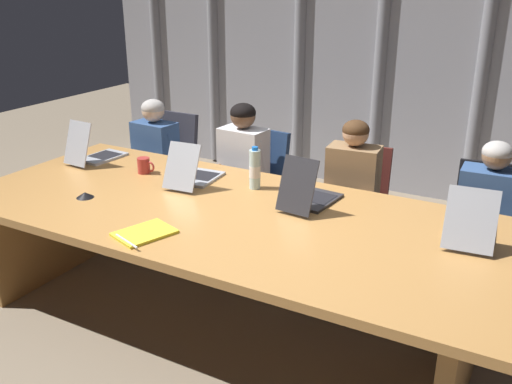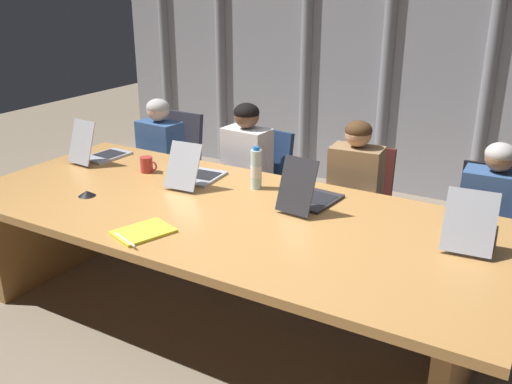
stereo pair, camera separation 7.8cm
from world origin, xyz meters
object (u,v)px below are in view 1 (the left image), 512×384
laptop_center (310,195)px  person_left_mid (237,171)px  laptop_right_mid (470,227)px  laptop_left_mid (194,174)px  coffee_mug_near (144,166)px  laptop_left_end (95,153)px  office_chair_right_mid (481,252)px  spiral_notepad (144,233)px  office_chair_left_end (166,184)px  person_center (349,194)px  office_chair_left_mid (252,203)px  person_right_mid (486,220)px  water_bottle_primary (255,169)px  conference_mic_left_side (85,195)px  person_left_end (149,159)px  office_chair_center (352,225)px

laptop_center → person_left_mid: person_left_mid is taller
laptop_center → laptop_right_mid: 0.92m
laptop_left_mid → coffee_mug_near: bearing=87.0°
laptop_left_end → laptop_right_mid: size_ratio=0.92×
laptop_left_end → laptop_left_mid: laptop_left_end is taller
office_chair_right_mid → spiral_notepad: 2.24m
laptop_center → spiral_notepad: bearing=148.8°
office_chair_left_end → laptop_center: bearing=65.7°
laptop_right_mid → person_center: size_ratio=0.44×
laptop_center → person_center: person_center is taller
laptop_center → office_chair_left_mid: bearing=52.7°
laptop_left_end → coffee_mug_near: (0.51, -0.05, -0.01)m
laptop_right_mid → office_chair_right_mid: (0.00, 0.77, -0.48)m
laptop_left_end → laptop_center: (1.76, -0.03, 0.00)m
person_center → office_chair_left_mid: bearing=-105.6°
person_right_mid → spiral_notepad: 2.10m
office_chair_left_mid → spiral_notepad: (0.23, -1.58, 0.43)m
laptop_right_mid → coffee_mug_near: 2.18m
person_center → water_bottle_primary: person_center is taller
office_chair_right_mid → conference_mic_left_side: 2.61m
person_left_end → person_right_mid: person_right_mid is taller
office_chair_left_end → person_center: size_ratio=0.84×
laptop_left_end → person_left_mid: bearing=-53.5°
person_right_mid → conference_mic_left_side: person_right_mid is taller
spiral_notepad → office_chair_left_mid: bearing=117.4°
person_right_mid → conference_mic_left_side: bearing=-64.6°
laptop_left_mid → laptop_right_mid: laptop_right_mid is taller
office_chair_left_end → person_center: (1.73, -0.16, 0.29)m
office_chair_left_mid → person_left_end: size_ratio=0.82×
conference_mic_left_side → laptop_center: bearing=23.8°
laptop_center → person_left_end: person_left_end is taller
spiral_notepad → laptop_right_mid: bearing=47.2°
laptop_right_mid → water_bottle_primary: (-1.35, 0.10, 0.07)m
laptop_right_mid → water_bottle_primary: laptop_right_mid is taller
spiral_notepad → office_chair_center: bearing=87.6°
conference_mic_left_side → spiral_notepad: bearing=-20.4°
person_center → spiral_notepad: 1.56m
office_chair_right_mid → office_chair_left_mid: bearing=-95.4°
office_chair_left_mid → spiral_notepad: size_ratio=2.53×
office_chair_right_mid → person_left_end: (-2.66, -0.16, 0.29)m
office_chair_left_mid → person_right_mid: person_right_mid is taller
laptop_left_end → person_center: size_ratio=0.40×
office_chair_right_mid → spiral_notepad: bearing=-49.5°
laptop_left_mid → office_chair_left_mid: (0.01, 0.76, -0.48)m
water_bottle_primary → person_left_mid: bearing=130.8°
coffee_mug_near → person_right_mid: bearing=15.7°
person_left_end → person_left_mid: person_left_mid is taller
laptop_right_mid → office_chair_left_end: 2.77m
laptop_center → person_left_end: 1.84m
laptop_left_end → office_chair_center: laptop_left_end is taller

